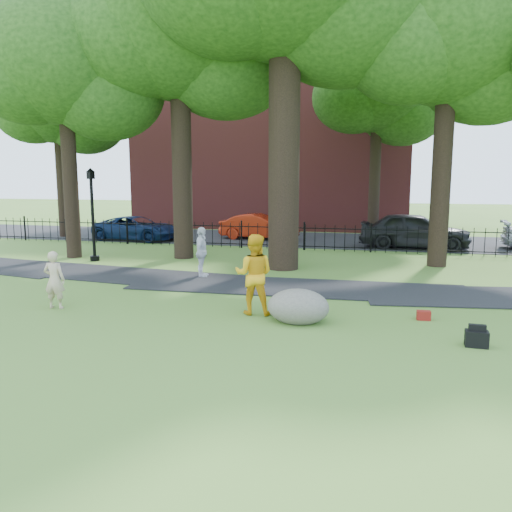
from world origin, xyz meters
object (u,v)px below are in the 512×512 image
(red_sedan, at_px, (259,227))
(woman, at_px, (54,280))
(man, at_px, (254,274))
(boulder, at_px, (298,304))
(lamppost, at_px, (93,216))

(red_sedan, bearing_deg, woman, 179.27)
(man, xyz_separation_m, boulder, (1.15, -0.44, -0.56))
(boulder, distance_m, lamppost, 11.48)
(man, relative_size, red_sedan, 0.47)
(woman, bearing_deg, lamppost, -72.87)
(woman, xyz_separation_m, boulder, (6.15, 0.30, -0.32))
(boulder, bearing_deg, woman, -177.21)
(woman, relative_size, lamppost, 0.40)
(woman, relative_size, man, 0.75)
(man, bearing_deg, lamppost, -40.94)
(man, distance_m, lamppost, 10.24)
(boulder, distance_m, red_sedan, 15.83)
(man, bearing_deg, red_sedan, -80.72)
(woman, relative_size, red_sedan, 0.35)
(woman, bearing_deg, man, -179.26)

